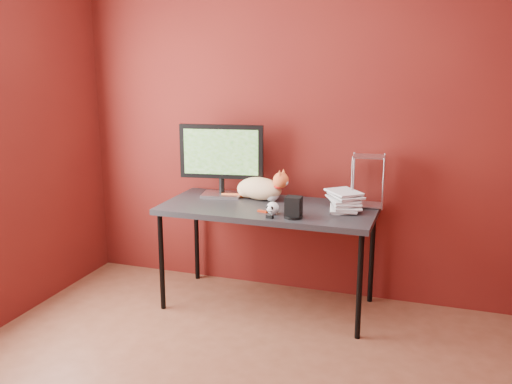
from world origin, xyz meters
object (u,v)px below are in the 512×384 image
(cat, at_px, (260,188))
(book_stack, at_px, (336,102))
(skull_mug, at_px, (273,208))
(speaker, at_px, (294,208))
(monitor, at_px, (221,157))
(desk, at_px, (268,213))

(cat, xyz_separation_m, book_stack, (0.56, -0.12, 0.65))
(skull_mug, relative_size, speaker, 0.64)
(book_stack, bearing_deg, skull_mug, -146.59)
(monitor, bearing_deg, speaker, -40.36)
(desk, xyz_separation_m, skull_mug, (0.09, -0.19, 0.09))
(cat, bearing_deg, skull_mug, -46.70)
(skull_mug, bearing_deg, cat, 137.90)
(desk, distance_m, monitor, 0.57)
(monitor, xyz_separation_m, skull_mug, (0.51, -0.36, -0.26))
(desk, distance_m, skull_mug, 0.23)
(desk, bearing_deg, cat, 125.43)
(speaker, bearing_deg, cat, 132.93)
(desk, bearing_deg, book_stack, 5.13)
(skull_mug, height_order, speaker, speaker)
(monitor, distance_m, cat, 0.37)
(skull_mug, distance_m, book_stack, 0.81)
(desk, bearing_deg, speaker, -43.70)
(speaker, bearing_deg, book_stack, 53.94)
(speaker, height_order, book_stack, book_stack)
(desk, height_order, cat, cat)
(monitor, height_order, cat, monitor)
(desk, relative_size, cat, 2.86)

